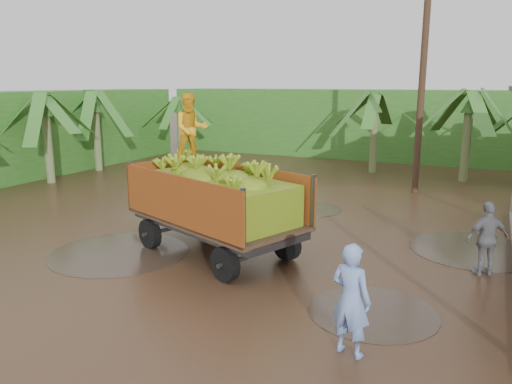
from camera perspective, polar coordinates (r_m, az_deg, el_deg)
ground at (r=12.34m, az=3.57°, el=-6.33°), size 100.00×100.00×0.00m
hedge_north at (r=27.68m, az=12.25°, el=7.64°), size 22.00×3.00×3.60m
hedge_west at (r=23.69m, az=-25.56°, el=5.96°), size 3.00×18.00×3.60m
banana_trailer at (r=11.58m, az=-4.78°, el=-0.73°), size 6.01×3.53×3.72m
man_blue at (r=7.56m, az=10.78°, el=-11.99°), size 0.71×0.56×1.72m
man_grey at (r=11.45m, az=24.92°, el=-4.84°), size 0.98×0.85×1.59m
utility_pole at (r=18.86m, az=18.47°, el=12.04°), size 1.20×0.24×7.98m
banana_plants at (r=19.41m, az=-1.52°, el=5.93°), size 24.98×20.66×3.81m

